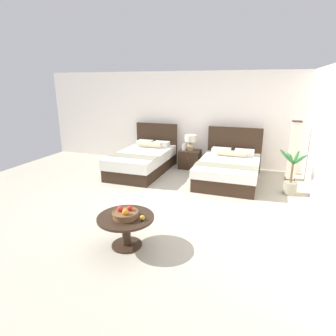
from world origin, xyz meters
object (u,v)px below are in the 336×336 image
(floor_lamp_corner, at_px, (293,151))
(fruit_bowl, at_px, (125,214))
(coffee_table, at_px, (126,224))
(bed_near_window, at_px, (143,160))
(vase, at_px, (184,147))
(bed_near_corner, at_px, (229,169))
(nightstand, at_px, (190,159))
(loose_apple, at_px, (142,218))
(table_lamp, at_px, (191,140))
(potted_palm, at_px, (291,180))

(floor_lamp_corner, bearing_deg, fruit_bowl, -121.19)
(coffee_table, relative_size, fruit_bowl, 2.18)
(coffee_table, xyz_separation_m, floor_lamp_corner, (2.44, 3.98, 0.37))
(bed_near_window, bearing_deg, floor_lamp_corner, 8.84)
(vase, bearing_deg, fruit_bowl, -85.44)
(bed_near_corner, xyz_separation_m, nightstand, (-1.16, 0.73, -0.04))
(loose_apple, relative_size, floor_lamp_corner, 0.05)
(table_lamp, bearing_deg, floor_lamp_corner, -3.99)
(bed_near_corner, height_order, table_lamp, bed_near_corner)
(floor_lamp_corner, bearing_deg, potted_palm, -94.08)
(vase, height_order, fruit_bowl, vase)
(nightstand, distance_m, vase, 0.38)
(bed_near_window, height_order, fruit_bowl, bed_near_window)
(bed_near_corner, relative_size, table_lamp, 4.87)
(loose_apple, bearing_deg, floor_lamp_corner, 61.51)
(bed_near_corner, xyz_separation_m, vase, (-1.33, 0.69, 0.30))
(vase, xyz_separation_m, loose_apple, (0.59, -4.12, -0.09))
(bed_near_window, bearing_deg, fruit_bowl, -69.89)
(bed_near_corner, relative_size, loose_apple, 27.97)
(coffee_table, relative_size, floor_lamp_corner, 0.56)
(table_lamp, xyz_separation_m, potted_palm, (2.52, -1.23, -0.47))
(coffee_table, bearing_deg, potted_palm, 51.04)
(nightstand, bearing_deg, fruit_bowl, -87.78)
(table_lamp, height_order, loose_apple, table_lamp)
(bed_near_window, relative_size, floor_lamp_corner, 1.52)
(nightstand, xyz_separation_m, loose_apple, (0.42, -4.16, 0.25))
(nightstand, relative_size, floor_lamp_corner, 0.39)
(nightstand, bearing_deg, bed_near_window, -146.19)
(table_lamp, relative_size, vase, 2.38)
(bed_near_window, bearing_deg, vase, 36.79)
(floor_lamp_corner, bearing_deg, loose_apple, -118.49)
(table_lamp, distance_m, fruit_bowl, 4.21)
(coffee_table, bearing_deg, fruit_bowl, -66.57)
(bed_near_corner, distance_m, loose_apple, 3.52)
(coffee_table, bearing_deg, loose_apple, -4.90)
(potted_palm, bearing_deg, table_lamp, 153.96)
(fruit_bowl, bearing_deg, potted_palm, 51.54)
(coffee_table, xyz_separation_m, loose_apple, (0.27, -0.02, 0.16))
(coffee_table, distance_m, loose_apple, 0.32)
(bed_near_corner, xyz_separation_m, fruit_bowl, (-1.00, -3.45, 0.23))
(vase, distance_m, potted_palm, 2.94)
(fruit_bowl, relative_size, loose_apple, 5.06)
(table_lamp, height_order, coffee_table, table_lamp)
(bed_near_window, bearing_deg, potted_palm, -7.49)
(nightstand, distance_m, potted_palm, 2.79)
(potted_palm, bearing_deg, bed_near_window, 172.51)
(loose_apple, relative_size, potted_palm, 0.07)
(bed_near_window, distance_m, potted_palm, 3.65)
(nightstand, height_order, fruit_bowl, fruit_bowl)
(fruit_bowl, bearing_deg, nightstand, 92.22)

